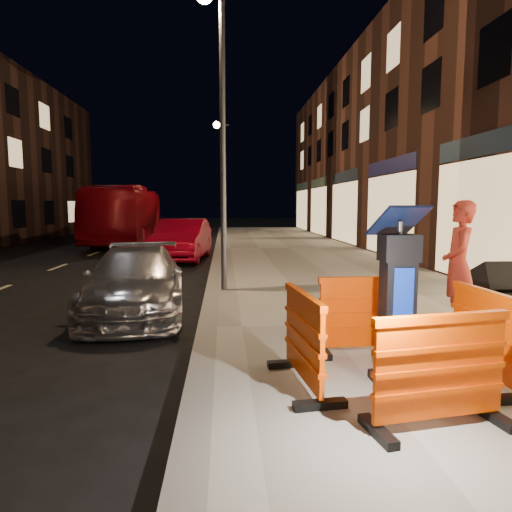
{
  "coord_description": "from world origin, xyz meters",
  "views": [
    {
      "loc": [
        0.27,
        -6.68,
        1.97
      ],
      "look_at": [
        0.8,
        1.0,
        1.1
      ],
      "focal_mm": 32.0,
      "sensor_mm": 36.0,
      "label": 1
    }
  ],
  "objects": [
    {
      "name": "parking_kiosk",
      "position": [
        2.0,
        -2.29,
        1.0
      ],
      "size": [
        0.58,
        0.58,
        1.71
      ],
      "primitive_type": "cube",
      "rotation": [
        0.0,
        0.0,
        0.08
      ],
      "color": "black",
      "rests_on": "sidewalk"
    },
    {
      "name": "ground_plane",
      "position": [
        0.0,
        0.0,
        0.0
      ],
      "size": [
        120.0,
        120.0,
        0.0
      ],
      "primitive_type": "plane",
      "color": "black",
      "rests_on": "ground"
    },
    {
      "name": "barrier_bldgside",
      "position": [
        2.95,
        -2.29,
        0.63
      ],
      "size": [
        0.56,
        1.24,
        0.95
      ],
      "primitive_type": "cube",
      "rotation": [
        0.0,
        0.0,
        1.62
      ],
      "color": "#EA4300",
      "rests_on": "sidewalk"
    },
    {
      "name": "street_lamp_mid",
      "position": [
        0.25,
        3.0,
        3.15
      ],
      "size": [
        0.12,
        0.12,
        6.0
      ],
      "primitive_type": "cylinder",
      "color": "#3F3F44",
      "rests_on": "sidewalk"
    },
    {
      "name": "bus_doubledecker",
      "position": [
        -4.72,
        17.06,
        0.0
      ],
      "size": [
        2.86,
        10.39,
        2.87
      ],
      "primitive_type": "imported",
      "rotation": [
        0.0,
        0.0,
        0.04
      ],
      "color": "maroon",
      "rests_on": "ground"
    },
    {
      "name": "barrier_back",
      "position": [
        2.0,
        -1.34,
        0.63
      ],
      "size": [
        1.24,
        0.54,
        0.95
      ],
      "primitive_type": "cube",
      "rotation": [
        0.0,
        0.0,
        0.03
      ],
      "color": "#EA4300",
      "rests_on": "sidewalk"
    },
    {
      "name": "car_red",
      "position": [
        -1.23,
        9.6,
        0.0
      ],
      "size": [
        1.93,
        4.57,
        1.47
      ],
      "primitive_type": "imported",
      "rotation": [
        0.0,
        0.0,
        -0.09
      ],
      "color": "maroon",
      "rests_on": "ground"
    },
    {
      "name": "man",
      "position": [
        3.63,
        -0.4,
        1.09
      ],
      "size": [
        0.66,
        0.8,
        1.88
      ],
      "primitive_type": "imported",
      "rotation": [
        0.0,
        0.0,
        -1.93
      ],
      "color": "#BC3526",
      "rests_on": "sidewalk"
    },
    {
      "name": "kerb",
      "position": [
        0.0,
        0.0,
        0.07
      ],
      "size": [
        0.3,
        60.0,
        0.15
      ],
      "primitive_type": "cube",
      "color": "slate",
      "rests_on": "ground"
    },
    {
      "name": "street_lamp_far",
      "position": [
        0.25,
        18.0,
        3.15
      ],
      "size": [
        0.12,
        0.12,
        6.0
      ],
      "primitive_type": "cylinder",
      "color": "#3F3F44",
      "rests_on": "sidewalk"
    },
    {
      "name": "barrier_front",
      "position": [
        2.0,
        -3.24,
        0.63
      ],
      "size": [
        1.29,
        0.7,
        0.95
      ],
      "primitive_type": "cube",
      "rotation": [
        0.0,
        0.0,
        0.17
      ],
      "color": "#EA4300",
      "rests_on": "sidewalk"
    },
    {
      "name": "sidewalk",
      "position": [
        3.0,
        0.0,
        0.07
      ],
      "size": [
        6.0,
        60.0,
        0.15
      ],
      "primitive_type": "cube",
      "color": "gray",
      "rests_on": "ground"
    },
    {
      "name": "car_silver",
      "position": [
        -1.34,
        1.57,
        0.0
      ],
      "size": [
        2.04,
        4.23,
        1.19
      ],
      "primitive_type": "imported",
      "rotation": [
        0.0,
        0.0,
        0.09
      ],
      "color": "#BCBCC1",
      "rests_on": "ground"
    },
    {
      "name": "barrier_kerbside",
      "position": [
        1.05,
        -2.29,
        0.63
      ],
      "size": [
        0.64,
        1.27,
        0.95
      ],
      "primitive_type": "cube",
      "rotation": [
        0.0,
        0.0,
        1.69
      ],
      "color": "#EA4300",
      "rests_on": "sidewalk"
    },
    {
      "name": "stroller",
      "position": [
        3.83,
        -1.3,
        0.68
      ],
      "size": [
        0.56,
        0.86,
        1.06
      ],
      "primitive_type": "cube",
      "rotation": [
        0.0,
        0.0,
        -0.01
      ],
      "color": "black",
      "rests_on": "sidewalk"
    }
  ]
}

